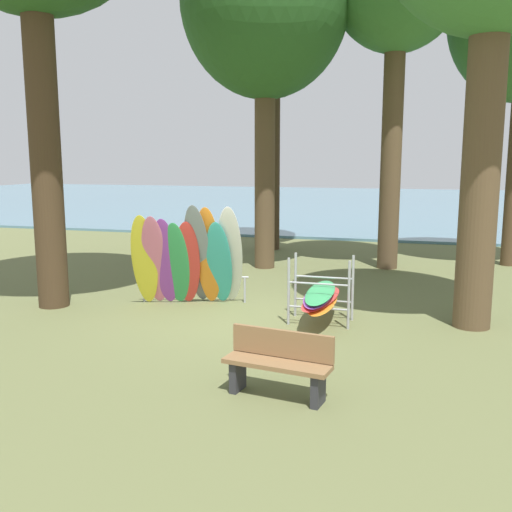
{
  "coord_description": "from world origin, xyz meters",
  "views": [
    {
      "loc": [
        3.27,
        -10.31,
        3.05
      ],
      "look_at": [
        0.14,
        0.74,
        1.1
      ],
      "focal_mm": 40.8,
      "sensor_mm": 36.0,
      "label": 1
    }
  ],
  "objects_px": {
    "tree_deep_back": "(265,1)",
    "park_bench": "(279,362)",
    "leaning_board_pile": "(188,260)",
    "tree_far_right_back": "(272,21)",
    "board_storage_rack": "(321,296)"
  },
  "relations": [
    {
      "from": "leaning_board_pile",
      "to": "park_bench",
      "type": "distance_m",
      "value": 4.93
    },
    {
      "from": "leaning_board_pile",
      "to": "board_storage_rack",
      "type": "height_order",
      "value": "leaning_board_pile"
    },
    {
      "from": "tree_deep_back",
      "to": "board_storage_rack",
      "type": "xyz_separation_m",
      "value": [
        2.44,
        -5.06,
        -6.58
      ]
    },
    {
      "from": "board_storage_rack",
      "to": "park_bench",
      "type": "distance_m",
      "value": 3.53
    },
    {
      "from": "tree_deep_back",
      "to": "park_bench",
      "type": "bearing_deg",
      "value": -73.82
    },
    {
      "from": "tree_far_right_back",
      "to": "board_storage_rack",
      "type": "bearing_deg",
      "value": -69.66
    },
    {
      "from": "tree_deep_back",
      "to": "board_storage_rack",
      "type": "bearing_deg",
      "value": -64.23
    },
    {
      "from": "tree_deep_back",
      "to": "leaning_board_pile",
      "type": "xyz_separation_m",
      "value": [
        -0.39,
        -4.61,
        -6.1
      ]
    },
    {
      "from": "tree_deep_back",
      "to": "park_bench",
      "type": "xyz_separation_m",
      "value": [
        2.49,
        -8.58,
        -6.62
      ]
    },
    {
      "from": "board_storage_rack",
      "to": "tree_deep_back",
      "type": "bearing_deg",
      "value": 115.77
    },
    {
      "from": "board_storage_rack",
      "to": "leaning_board_pile",
      "type": "bearing_deg",
      "value": 171.13
    },
    {
      "from": "tree_far_right_back",
      "to": "leaning_board_pile",
      "type": "height_order",
      "value": "tree_far_right_back"
    },
    {
      "from": "tree_far_right_back",
      "to": "leaning_board_pile",
      "type": "distance_m",
      "value": 10.14
    },
    {
      "from": "leaning_board_pile",
      "to": "park_bench",
      "type": "height_order",
      "value": "leaning_board_pile"
    },
    {
      "from": "tree_deep_back",
      "to": "leaning_board_pile",
      "type": "bearing_deg",
      "value": -94.83
    }
  ]
}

